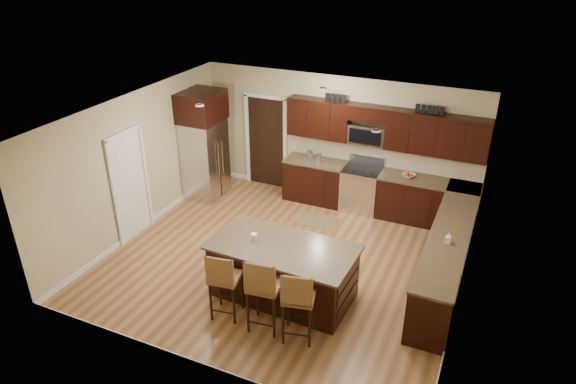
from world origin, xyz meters
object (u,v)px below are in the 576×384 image
at_px(stool_right, 298,298).
at_px(range, 361,189).
at_px(island, 283,273).
at_px(stool_left, 224,278).
at_px(refrigerator, 204,144).
at_px(stool_mid, 263,287).

bearing_deg(stool_right, range, 81.51).
bearing_deg(island, stool_right, -51.95).
relative_size(stool_left, refrigerator, 0.48).
height_order(island, refrigerator, refrigerator).
height_order(range, stool_left, stool_left).
bearing_deg(stool_right, stool_left, 166.77).
distance_m(stool_left, refrigerator, 4.22).
xyz_separation_m(stool_left, refrigerator, (-2.45, 3.40, 0.50)).
bearing_deg(island, stool_mid, -82.48).
relative_size(range, stool_left, 0.97).
relative_size(range, island, 0.48).
distance_m(island, refrigerator, 4.04).
bearing_deg(stool_right, refrigerator, 123.77).
bearing_deg(stool_mid, stool_left, 172.45).
xyz_separation_m(stool_left, stool_mid, (0.65, -0.01, 0.06)).
bearing_deg(island, stool_left, -121.82).
bearing_deg(refrigerator, stool_right, -43.06).
xyz_separation_m(stool_mid, stool_right, (0.53, 0.00, -0.03)).
bearing_deg(stool_left, island, 46.83).
bearing_deg(range, stool_mid, -92.67).
xyz_separation_m(range, stool_left, (-0.84, -4.15, 0.24)).
distance_m(range, stool_mid, 4.17).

